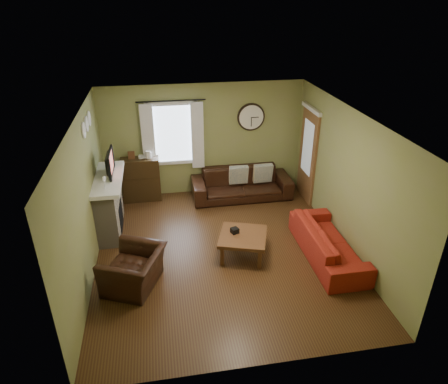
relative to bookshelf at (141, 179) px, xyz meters
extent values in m
cube|color=#422713|center=(1.49, -2.40, -0.51)|extent=(4.60, 5.20, 0.00)
cube|color=white|center=(1.49, -2.40, 2.09)|extent=(4.60, 5.20, 0.00)
cube|color=olive|center=(-0.81, -2.40, 0.79)|extent=(0.00, 5.20, 2.60)
cube|color=olive|center=(3.79, -2.40, 0.79)|extent=(0.00, 5.20, 2.60)
cube|color=olive|center=(1.49, 0.20, 0.79)|extent=(4.60, 0.00, 2.60)
cube|color=olive|center=(1.49, -5.00, 0.79)|extent=(4.60, 0.00, 2.60)
cube|color=tan|center=(-0.61, -1.25, 0.04)|extent=(0.40, 1.40, 1.10)
cube|color=black|center=(-0.42, -1.25, -0.21)|extent=(0.04, 0.60, 0.55)
cube|color=white|center=(-0.58, -1.25, 0.63)|extent=(0.58, 1.60, 0.08)
imported|color=black|center=(-0.56, -1.10, 0.84)|extent=(0.08, 0.60, 0.35)
cube|color=#994C3F|center=(-0.48, -1.10, 0.90)|extent=(0.02, 0.62, 0.36)
cylinder|color=white|center=(-0.79, -1.60, 1.74)|extent=(0.28, 0.28, 0.03)
cylinder|color=white|center=(-0.79, -1.25, 1.74)|extent=(0.28, 0.28, 0.03)
cylinder|color=white|center=(-0.79, -0.90, 1.74)|extent=(0.28, 0.28, 0.03)
cylinder|color=black|center=(0.79, 0.08, 1.76)|extent=(0.03, 0.03, 1.50)
cube|color=silver|center=(0.24, 0.08, 0.94)|extent=(0.28, 0.04, 1.55)
cube|color=silver|center=(1.34, 0.08, 0.94)|extent=(0.28, 0.04, 1.55)
cube|color=brown|center=(3.76, -0.55, 0.54)|extent=(0.05, 0.90, 2.10)
imported|color=#54311B|center=(-0.01, 0.09, 0.45)|extent=(0.19, 0.25, 0.02)
imported|color=black|center=(2.30, -0.27, -0.17)|extent=(2.30, 0.90, 0.67)
cube|color=#9DA194|center=(2.24, -0.22, 0.04)|extent=(0.44, 0.13, 0.44)
cube|color=#9DA194|center=(2.82, -0.23, 0.04)|extent=(0.45, 0.16, 0.45)
imported|color=maroon|center=(3.37, -2.86, -0.21)|extent=(0.81, 2.06, 0.60)
imported|color=black|center=(-0.10, -3.08, -0.19)|extent=(1.18, 1.24, 0.64)
cube|color=black|center=(1.70, -2.47, -0.11)|extent=(0.16, 0.16, 0.10)
camera|label=1|loc=(0.47, -8.50, 3.91)|focal=32.00mm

